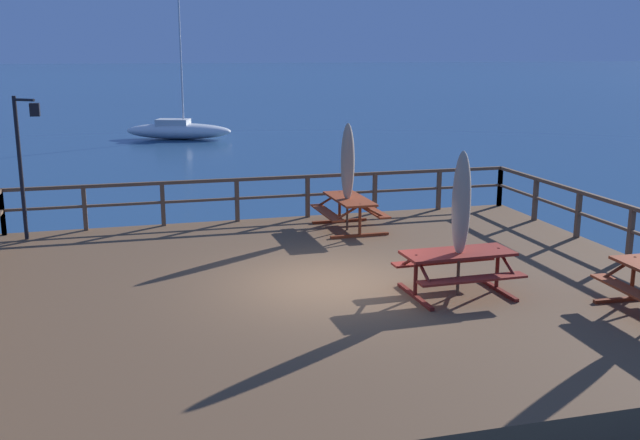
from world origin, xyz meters
name	(u,v)px	position (x,y,z in m)	size (l,w,h in m)	color
ground_plane	(332,321)	(0.00, 0.00, 0.00)	(600.00, 600.00, 0.00)	navy
wooden_deck	(332,302)	(0.00, 0.00, 0.36)	(12.94, 11.12, 0.73)	brown
railing_waterside_far	(273,190)	(0.00, 5.41, 1.48)	(12.74, 0.10, 1.09)	brown
railing_side_right	(632,223)	(6.32, 0.00, 1.47)	(0.10, 10.92, 1.09)	brown
picnic_table_mid_centre	(349,206)	(1.54, 3.89, 1.29)	(1.44, 1.91, 0.78)	#993819
picnic_table_mid_right	(458,263)	(1.94, -1.15, 1.29)	(1.95, 1.44, 0.78)	maroon
patio_umbrella_tall_back_right	(348,163)	(1.47, 3.82, 2.34)	(0.32, 0.32, 2.53)	#4C3828
patio_umbrella_tall_mid_right	(461,205)	(1.93, -1.20, 2.33)	(0.32, 0.32, 2.53)	#4C3828
lamp_post_hooked	(25,146)	(-5.61, 4.74, 2.84)	(0.58, 0.48, 3.20)	black
sailboat_distant	(178,130)	(-0.53, 29.81, 0.51)	(6.22, 3.60, 7.72)	white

